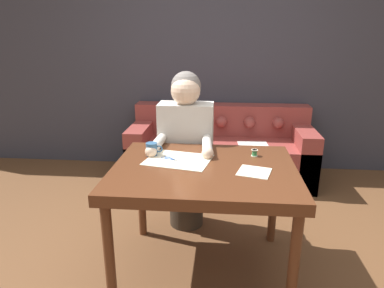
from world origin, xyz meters
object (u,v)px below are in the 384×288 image
(thread_spool, at_px, (255,153))
(scissors, at_px, (172,159))
(person, at_px, (186,149))
(dining_table, at_px, (204,178))
(couch, at_px, (220,152))
(mug, at_px, (152,149))

(thread_spool, bearing_deg, scissors, -167.28)
(person, relative_size, thread_spool, 28.36)
(person, bearing_deg, thread_spool, -35.23)
(dining_table, relative_size, person, 0.89)
(person, bearing_deg, scissors, -94.79)
(person, height_order, thread_spool, person)
(couch, relative_size, thread_spool, 43.19)
(dining_table, height_order, mug, mug)
(dining_table, xyz_separation_m, couch, (0.09, 1.61, -0.38))
(dining_table, distance_m, person, 0.60)
(couch, bearing_deg, person, -104.69)
(dining_table, relative_size, couch, 0.58)
(mug, height_order, thread_spool, mug)
(dining_table, bearing_deg, couch, 86.63)
(scissors, xyz_separation_m, thread_spool, (0.54, 0.12, 0.02))
(person, xyz_separation_m, mug, (-0.19, -0.41, 0.13))
(dining_table, bearing_deg, person, 107.01)
(scissors, height_order, mug, mug)
(person, bearing_deg, dining_table, -72.99)
(dining_table, relative_size, thread_spool, 25.23)
(dining_table, height_order, couch, couch)
(person, height_order, mug, person)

